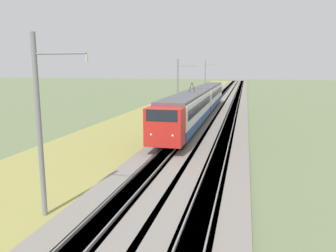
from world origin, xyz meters
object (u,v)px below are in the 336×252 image
(catenary_mast_near, at_px, (40,126))
(catenary_mast_far, at_px, (205,79))
(passenger_train, at_px, (200,101))
(catenary_mast_mid, at_px, (178,88))

(catenary_mast_near, relative_size, catenary_mast_far, 0.98)
(catenary_mast_near, distance_m, catenary_mast_far, 60.03)
(passenger_train, bearing_deg, catenary_mast_mid, -80.26)
(passenger_train, bearing_deg, catenary_mast_far, -174.49)
(catenary_mast_near, xyz_separation_m, catenary_mast_mid, (30.01, -0.00, -0.15))
(passenger_train, xyz_separation_m, catenary_mast_far, (29.53, 2.85, 1.90))
(catenary_mast_near, height_order, catenary_mast_mid, catenary_mast_near)
(catenary_mast_mid, distance_m, catenary_mast_far, 30.01)
(catenary_mast_near, bearing_deg, catenary_mast_mid, -0.00)
(catenary_mast_far, bearing_deg, catenary_mast_mid, -179.99)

